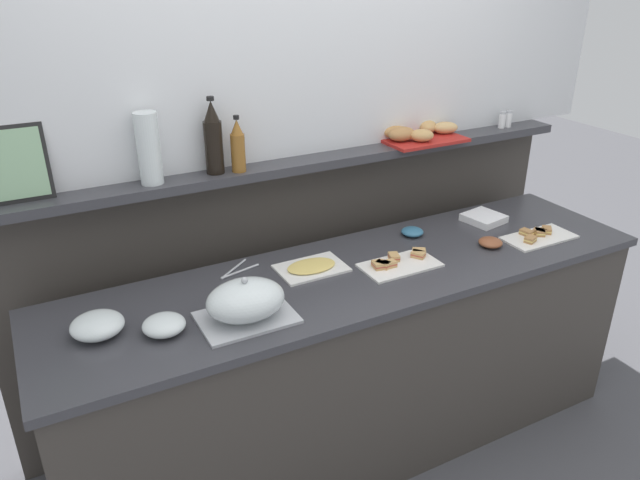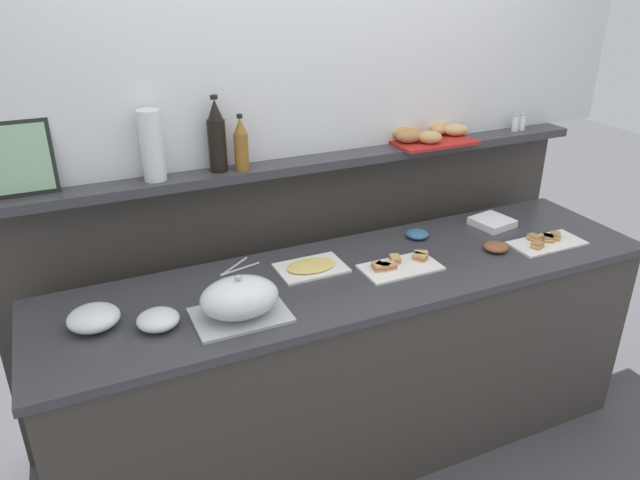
{
  "view_description": "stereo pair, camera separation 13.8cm",
  "coord_description": "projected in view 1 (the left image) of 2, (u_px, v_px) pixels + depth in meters",
  "views": [
    {
      "loc": [
        -1.19,
        -1.89,
        2.1
      ],
      "look_at": [
        -0.13,
        0.1,
        1.05
      ],
      "focal_mm": 34.01,
      "sensor_mm": 36.0,
      "label": 1
    },
    {
      "loc": [
        -1.06,
        -1.95,
        2.1
      ],
      "look_at": [
        -0.13,
        0.1,
        1.05
      ],
      "focal_mm": 34.01,
      "sensor_mm": 36.0,
      "label": 2
    }
  ],
  "objects": [
    {
      "name": "serving_cloche",
      "position": [
        246.0,
        302.0,
        2.14
      ],
      "size": [
        0.34,
        0.24,
        0.17
      ],
      "color": "#B7BABF",
      "rests_on": "buffet_counter"
    },
    {
      "name": "back_ledge_unit",
      "position": [
        305.0,
        272.0,
        3.03
      ],
      "size": [
        2.82,
        0.22,
        1.29
      ],
      "color": "#3D3833",
      "rests_on": "ground_plane"
    },
    {
      "name": "vinegar_bottle_amber",
      "position": [
        238.0,
        147.0,
        2.49
      ],
      "size": [
        0.06,
        0.06,
        0.24
      ],
      "color": "#8E5B23",
      "rests_on": "back_ledge_unit"
    },
    {
      "name": "salt_shaker",
      "position": [
        502.0,
        120.0,
        3.17
      ],
      "size": [
        0.03,
        0.03,
        0.09
      ],
      "color": "white",
      "rests_on": "back_ledge_unit"
    },
    {
      "name": "bread_basket",
      "position": [
        413.0,
        133.0,
        2.95
      ],
      "size": [
        0.42,
        0.3,
        0.08
      ],
      "color": "#B2231E",
      "rests_on": "back_ledge_unit"
    },
    {
      "name": "framed_picture",
      "position": [
        14.0,
        164.0,
        2.18
      ],
      "size": [
        0.24,
        0.06,
        0.28
      ],
      "color": "black",
      "rests_on": "back_ledge_unit"
    },
    {
      "name": "wine_bottle_dark",
      "position": [
        213.0,
        139.0,
        2.46
      ],
      "size": [
        0.08,
        0.08,
        0.32
      ],
      "color": "black",
      "rests_on": "back_ledge_unit"
    },
    {
      "name": "glass_bowl_large",
      "position": [
        164.0,
        326.0,
        2.09
      ],
      "size": [
        0.15,
        0.15,
        0.06
      ],
      "color": "silver",
      "rests_on": "buffet_counter"
    },
    {
      "name": "serving_tongs",
      "position": [
        236.0,
        271.0,
        2.5
      ],
      "size": [
        0.18,
        0.12,
        0.01
      ],
      "color": "#B7BABF",
      "rests_on": "buffet_counter"
    },
    {
      "name": "water_carafe",
      "position": [
        149.0,
        149.0,
        2.34
      ],
      "size": [
        0.09,
        0.09,
        0.28
      ],
      "primitive_type": "cylinder",
      "color": "silver",
      "rests_on": "back_ledge_unit"
    },
    {
      "name": "glass_bowl_medium",
      "position": [
        97.0,
        326.0,
        2.07
      ],
      "size": [
        0.18,
        0.18,
        0.07
      ],
      "color": "silver",
      "rests_on": "buffet_counter"
    },
    {
      "name": "ground_plane",
      "position": [
        299.0,
        372.0,
        3.38
      ],
      "size": [
        12.0,
        12.0,
        0.0
      ],
      "primitive_type": "plane",
      "color": "#4C4C51"
    },
    {
      "name": "pepper_shaker",
      "position": [
        508.0,
        119.0,
        3.19
      ],
      "size": [
        0.03,
        0.03,
        0.09
      ],
      "color": "white",
      "rests_on": "back_ledge_unit"
    },
    {
      "name": "napkin_stack",
      "position": [
        484.0,
        218.0,
        2.97
      ],
      "size": [
        0.2,
        0.2,
        0.03
      ],
      "primitive_type": "cube",
      "rotation": [
        0.0,
        0.0,
        0.17
      ],
      "color": "white",
      "rests_on": "buffet_counter"
    },
    {
      "name": "cold_cuts_platter",
      "position": [
        311.0,
        267.0,
        2.52
      ],
      "size": [
        0.28,
        0.19,
        0.02
      ],
      "color": "white",
      "rests_on": "buffet_counter"
    },
    {
      "name": "condiment_bowl_teal",
      "position": [
        490.0,
        242.0,
        2.72
      ],
      "size": [
        0.11,
        0.11,
        0.04
      ],
      "primitive_type": "ellipsoid",
      "color": "brown",
      "rests_on": "buffet_counter"
    },
    {
      "name": "condiment_bowl_red",
      "position": [
        412.0,
        232.0,
        2.82
      ],
      "size": [
        0.1,
        0.1,
        0.04
      ],
      "primitive_type": "ellipsoid",
      "color": "teal",
      "rests_on": "buffet_counter"
    },
    {
      "name": "upper_wall_panel",
      "position": [
        299.0,
        0.0,
        2.51
      ],
      "size": [
        3.42,
        0.08,
        1.31
      ],
      "primitive_type": "cube",
      "color": "silver",
      "rests_on": "back_ledge_unit"
    },
    {
      "name": "buffet_counter",
      "position": [
        357.0,
        362.0,
        2.71
      ],
      "size": [
        2.61,
        0.67,
        0.92
      ],
      "color": "#3D3833",
      "rests_on": "ground_plane"
    },
    {
      "name": "sandwich_platter_front",
      "position": [
        538.0,
        236.0,
        2.8
      ],
      "size": [
        0.34,
        0.17,
        0.04
      ],
      "color": "white",
      "rests_on": "buffet_counter"
    },
    {
      "name": "sandwich_platter_rear",
      "position": [
        399.0,
        263.0,
        2.55
      ],
      "size": [
        0.33,
        0.18,
        0.04
      ],
      "color": "white",
      "rests_on": "buffet_counter"
    }
  ]
}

